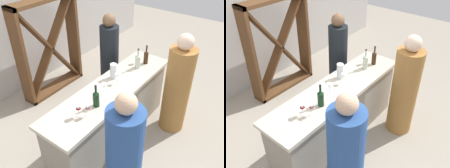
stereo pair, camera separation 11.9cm
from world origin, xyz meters
TOP-DOWN VIEW (x-y plane):
  - ground_plane at (0.00, 0.00)m, footprint 12.00×12.00m
  - back_wall at (0.00, 2.20)m, footprint 8.00×0.10m
  - bar_counter at (0.00, 0.00)m, footprint 2.24×0.59m
  - wine_rack at (0.38, 1.65)m, footprint 1.25×0.28m
  - wine_bottle_leftmost_dark_green at (-0.42, -0.08)m, footprint 0.08×0.08m
  - wine_bottle_second_left_clear_pale at (0.63, -0.01)m, footprint 0.07×0.07m
  - wine_bottle_center_amber_brown at (0.82, -0.04)m, footprint 0.07×0.07m
  - wine_glass_near_left at (-0.61, -0.11)m, footprint 0.06×0.06m
  - wine_glass_near_center at (-0.68, -0.04)m, footprint 0.07×0.07m
  - wine_glass_near_right at (-0.18, -0.01)m, footprint 0.07×0.07m
  - wine_glass_far_left at (0.13, 0.00)m, footprint 0.07×0.07m
  - wine_glass_far_center at (0.75, 0.08)m, footprint 0.07×0.07m
  - water_pitcher at (0.20, 0.12)m, footprint 0.10×0.10m
  - person_left_guest at (0.75, -0.62)m, footprint 0.41×0.41m
  - person_center_guest at (-0.71, -0.68)m, footprint 0.41×0.41m
  - person_right_guest at (0.76, 0.62)m, footprint 0.32×0.32m

SIDE VIEW (x-z plane):
  - ground_plane at x=0.00m, z-range 0.00..0.00m
  - bar_counter at x=0.00m, z-range 0.00..0.91m
  - person_center_guest at x=-0.71m, z-range -0.07..1.47m
  - person_left_guest at x=0.75m, z-range -0.06..1.50m
  - person_right_guest at x=0.76m, z-range -0.05..1.52m
  - wine_rack at x=0.38m, z-range 0.00..1.72m
  - wine_glass_far_center at x=0.75m, z-range 0.93..1.08m
  - wine_glass_far_left at x=0.13m, z-range 0.95..1.09m
  - water_pitcher at x=0.20m, z-range 0.91..1.13m
  - wine_glass_near_left at x=-0.61m, z-range 0.94..1.10m
  - wine_bottle_leftmost_dark_green at x=-0.42m, z-range 0.87..1.17m
  - wine_bottle_center_amber_brown at x=0.82m, z-range 0.87..1.17m
  - wine_glass_near_right at x=-0.18m, z-range 0.95..1.11m
  - wine_glass_near_center at x=-0.68m, z-range 0.94..1.11m
  - wine_bottle_second_left_clear_pale at x=0.63m, z-range 0.87..1.18m
  - back_wall at x=0.00m, z-range 0.00..2.80m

